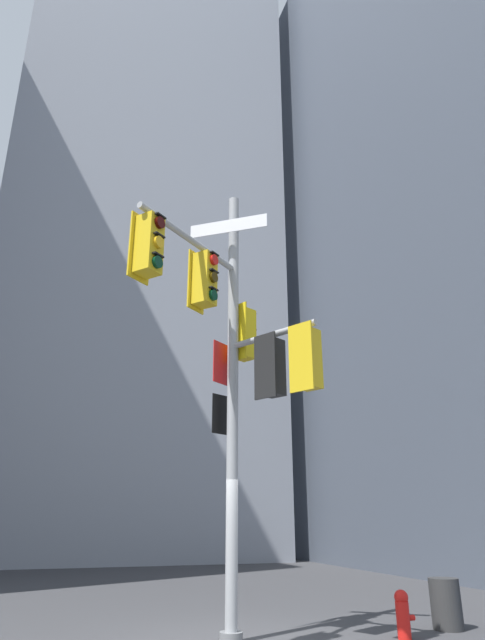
# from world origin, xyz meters

# --- Properties ---
(building_mid_block) EXTENTS (14.80, 14.80, 50.91)m
(building_mid_block) POSITION_xyz_m (0.41, 22.77, 25.46)
(building_mid_block) COLOR #9399A3
(building_mid_block) RESTS_ON ground
(signal_pole_assembly) EXTENTS (3.32, 2.28, 8.18)m
(signal_pole_assembly) POSITION_xyz_m (-0.17, -0.59, 4.79)
(signal_pole_assembly) COLOR #9EA0A3
(signal_pole_assembly) RESTS_ON ground
(fire_hydrant) EXTENTS (0.33, 0.23, 0.74)m
(fire_hydrant) POSITION_xyz_m (2.79, -0.63, 0.39)
(fire_hydrant) COLOR red
(fire_hydrant) RESTS_ON ground
(trash_bin) EXTENTS (0.54, 0.54, 0.84)m
(trash_bin) POSITION_xyz_m (4.00, -0.18, 0.42)
(trash_bin) COLOR #2D2D2D
(trash_bin) RESTS_ON ground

